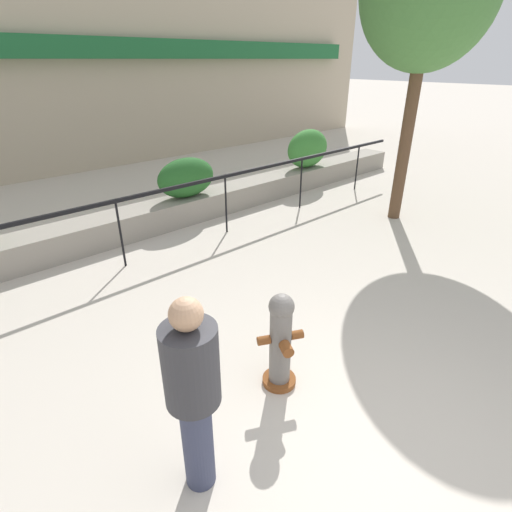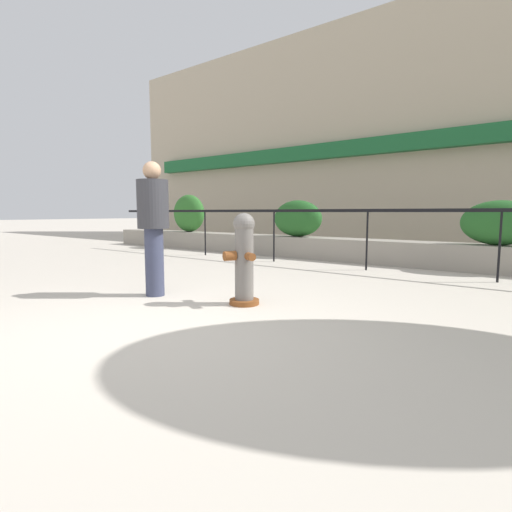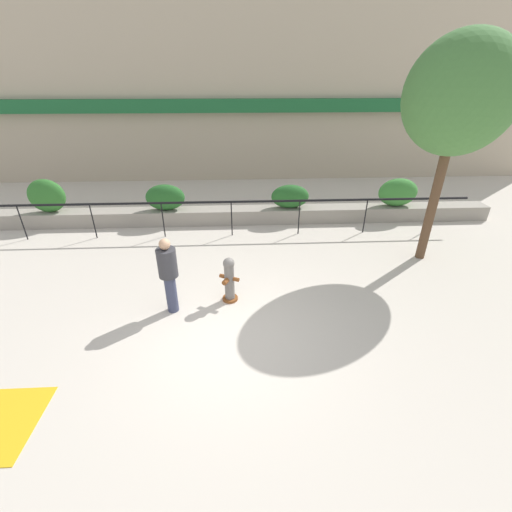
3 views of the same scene
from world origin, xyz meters
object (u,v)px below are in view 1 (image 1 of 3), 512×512
pedestrian (193,388)px  fire_hydrant (281,341)px  hedge_bush_2 (186,178)px  hedge_bush_3 (308,149)px

pedestrian → fire_hydrant: bearing=15.0°
hedge_bush_2 → hedge_bush_3: hedge_bush_3 is taller
fire_hydrant → hedge_bush_3: bearing=39.1°
hedge_bush_2 → pedestrian: 5.98m
hedge_bush_2 → fire_hydrant: size_ratio=1.19×
hedge_bush_3 → hedge_bush_2: bearing=180.0°
hedge_bush_2 → pedestrian: bearing=-122.9°
hedge_bush_2 → hedge_bush_3: (3.75, 0.00, 0.08)m
hedge_bush_3 → fire_hydrant: size_ratio=1.25×
hedge_bush_2 → fire_hydrant: hedge_bush_2 is taller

